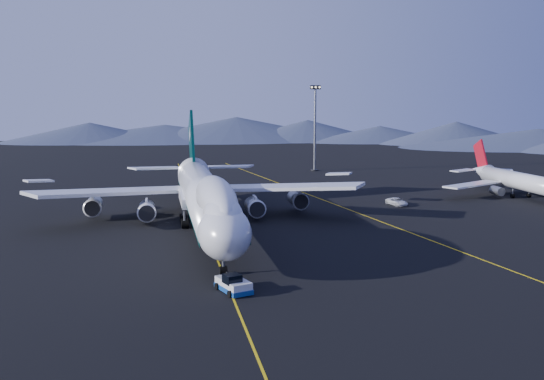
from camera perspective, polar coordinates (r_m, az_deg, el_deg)
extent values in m
plane|color=black|center=(101.05, -6.30, -3.78)|extent=(500.00, 500.00, 0.00)
cube|color=yellow|center=(101.05, -6.30, -3.78)|extent=(0.25, 220.00, 0.01)
cube|color=yellow|center=(116.87, 8.10, -2.16)|extent=(28.08, 198.09, 0.01)
cone|color=#3D465E|center=(331.90, -16.80, 5.37)|extent=(100.00, 100.00, 12.00)
cone|color=#3D465E|center=(333.96, -3.36, 5.72)|extent=(100.00, 100.00, 12.00)
cone|color=#3D465E|center=(328.41, 10.12, 5.57)|extent=(100.00, 100.00, 12.00)
cone|color=#3D465E|center=(315.48, 23.81, 4.88)|extent=(100.00, 100.00, 12.00)
cylinder|color=silver|center=(100.03, -6.35, -0.65)|extent=(6.50, 56.00, 6.50)
ellipsoid|color=silver|center=(72.62, -4.51, -4.03)|extent=(6.50, 10.40, 6.50)
ellipsoid|color=silver|center=(81.44, -5.30, -0.90)|extent=(5.13, 25.16, 5.85)
cube|color=black|center=(70.43, -4.33, -3.42)|extent=(3.60, 1.61, 1.29)
cone|color=silver|center=(132.56, -7.54, 1.88)|extent=(6.50, 12.00, 6.50)
cube|color=#03302B|center=(101.16, -6.39, -1.06)|extent=(6.24, 60.00, 1.10)
cube|color=silver|center=(105.62, -6.59, -0.78)|extent=(7.50, 13.00, 1.60)
cube|color=silver|center=(111.34, -14.30, -0.15)|extent=(30.62, 23.28, 2.83)
cube|color=silver|center=(113.39, 0.49, 0.26)|extent=(30.62, 23.28, 2.83)
cylinder|color=slate|center=(107.65, -11.70, -1.86)|extent=(2.90, 5.50, 2.90)
cylinder|color=slate|center=(114.58, -16.43, -1.42)|extent=(2.90, 5.50, 2.90)
cylinder|color=slate|center=(109.05, -1.67, -1.56)|extent=(2.90, 5.50, 2.90)
cylinder|color=slate|center=(117.19, 2.40, -0.87)|extent=(2.90, 5.50, 2.90)
cube|color=#03302B|center=(131.10, -7.56, 4.01)|extent=(0.55, 14.11, 15.94)
cube|color=silver|center=(133.77, -10.80, 2.04)|extent=(12.39, 9.47, 0.98)
cube|color=silver|center=(134.66, -4.40, 2.20)|extent=(12.39, 9.47, 0.98)
cylinder|color=black|center=(75.30, -4.60, -7.55)|extent=(0.90, 1.10, 1.10)
cube|color=silver|center=(68.74, -3.65, -8.87)|extent=(3.84, 5.29, 1.19)
cube|color=navy|center=(68.87, -3.64, -9.21)|extent=(4.01, 5.53, 0.54)
cube|color=black|center=(68.49, -3.65, -8.17)|extent=(2.21, 2.21, 0.98)
cylinder|color=silver|center=(142.90, 22.88, 0.64)|extent=(3.83, 32.26, 3.83)
cone|color=silver|center=(158.97, 19.06, 1.70)|extent=(3.83, 7.06, 3.83)
cube|color=silver|center=(141.97, 18.35, 0.50)|extent=(16.93, 11.43, 0.35)
cylinder|color=slate|center=(142.28, 20.42, -0.08)|extent=(1.92, 3.53, 1.92)
cylinder|color=slate|center=(148.35, 24.08, 0.05)|extent=(1.92, 3.53, 1.92)
cube|color=maroon|center=(159.04, 19.03, 3.10)|extent=(0.35, 6.87, 8.12)
imported|color=silver|center=(126.72, 11.67, -1.09)|extent=(3.50, 5.81, 1.51)
cylinder|color=black|center=(186.82, 4.02, 1.88)|extent=(2.41, 2.41, 0.40)
cylinder|color=slate|center=(185.84, 4.06, 5.66)|extent=(0.70, 0.70, 25.07)
cube|color=black|center=(185.69, 4.10, 9.62)|extent=(3.21, 0.80, 1.20)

